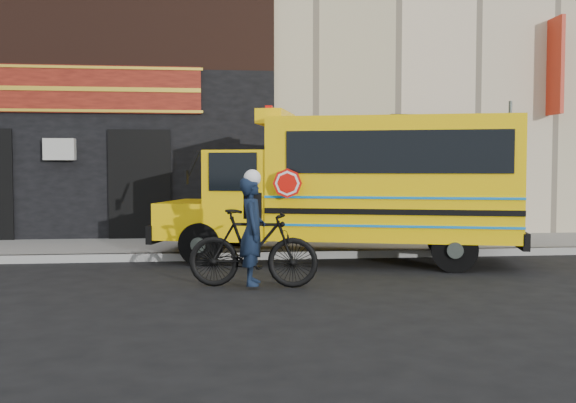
# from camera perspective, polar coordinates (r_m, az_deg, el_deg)

# --- Properties ---
(ground) EXTENTS (120.00, 120.00, 0.00)m
(ground) POSITION_cam_1_polar(r_m,az_deg,el_deg) (10.34, 1.50, -7.13)
(ground) COLOR black
(ground) RESTS_ON ground
(curb) EXTENTS (40.00, 0.20, 0.15)m
(curb) POSITION_cam_1_polar(r_m,az_deg,el_deg) (12.88, -0.09, -4.78)
(curb) COLOR gray
(curb) RESTS_ON ground
(sidewalk) EXTENTS (40.00, 3.00, 0.15)m
(sidewalk) POSITION_cam_1_polar(r_m,az_deg,el_deg) (14.36, -0.75, -3.98)
(sidewalk) COLOR slate
(sidewalk) RESTS_ON ground
(building) EXTENTS (20.00, 10.70, 12.00)m
(building) POSITION_cam_1_polar(r_m,az_deg,el_deg) (21.03, -2.65, 14.82)
(building) COLOR beige
(building) RESTS_ON sidewalk
(school_bus) EXTENTS (7.22, 3.95, 2.92)m
(school_bus) POSITION_cam_1_polar(r_m,az_deg,el_deg) (12.43, 6.10, 1.56)
(school_bus) COLOR black
(school_bus) RESTS_ON ground
(sign_pole) EXTENTS (0.07, 0.28, 3.24)m
(sign_pole) POSITION_cam_1_polar(r_m,az_deg,el_deg) (14.45, 19.10, 2.69)
(sign_pole) COLOR #3D453F
(sign_pole) RESTS_ON ground
(bicycle) EXTENTS (2.05, 0.94, 1.19)m
(bicycle) POSITION_cam_1_polar(r_m,az_deg,el_deg) (9.79, -3.13, -4.18)
(bicycle) COLOR black
(bicycle) RESTS_ON ground
(cyclist) EXTENTS (0.44, 0.63, 1.64)m
(cyclist) POSITION_cam_1_polar(r_m,az_deg,el_deg) (9.72, -3.18, -2.91)
(cyclist) COLOR black
(cyclist) RESTS_ON ground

